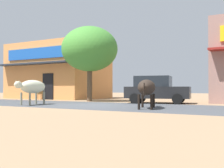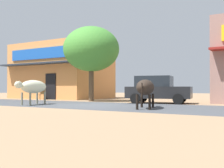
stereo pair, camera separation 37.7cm
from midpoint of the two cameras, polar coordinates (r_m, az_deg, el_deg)
name	(u,v)px [view 2 (the right image)]	position (r m, az deg, el deg)	size (l,w,h in m)	color
ground	(91,105)	(15.54, -3.58, -4.18)	(80.00, 80.00, 0.00)	#9F7D5B
asphalt_road	(91,105)	(15.54, -3.58, -4.18)	(72.00, 5.88, 0.00)	#474A50
storefront_left_cafe	(62,72)	(26.72, -9.53, 2.44)	(8.07, 6.59, 4.86)	#DE904F
roadside_tree	(91,49)	(20.06, -3.59, 6.90)	(3.88, 3.88, 5.18)	brown
parked_hatchback_car	(158,89)	(17.55, 9.63, -1.04)	(4.08, 2.54, 1.64)	black
cow_near_brown	(33,87)	(16.26, -14.73, -0.57)	(1.15, 2.66, 1.35)	beige
cow_far_dark	(146,88)	(12.92, 7.51, -0.72)	(1.44, 2.84, 1.29)	#30251E
cafe_chair_near_tree	(43,93)	(23.63, -13.16, -1.78)	(0.60, 0.60, 0.92)	brown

